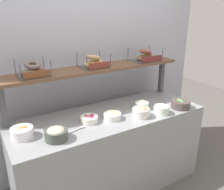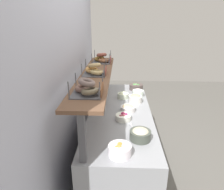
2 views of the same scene
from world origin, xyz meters
name	(u,v)px [view 2 (image 2 of 2)]	position (x,y,z in m)	size (l,w,h in m)	color
ground_plane	(119,169)	(0.00, 0.00, 0.00)	(8.00, 8.00, 0.00)	#595651
back_wall	(71,81)	(0.00, 0.55, 1.20)	(3.14, 0.06, 2.40)	#AAADBE
deli_counter	(120,142)	(0.00, 0.00, 0.42)	(1.94, 0.70, 0.85)	gray
shelf_riser_left	(82,138)	(-0.91, 0.27, 1.05)	(0.05, 0.05, 0.40)	#4C4C51
shelf_riser_right	(103,73)	(0.91, 0.27, 1.05)	(0.05, 0.05, 0.40)	#4C4C51
upper_shelf	(96,75)	(0.00, 0.27, 1.26)	(1.90, 0.32, 0.03)	brown
bowl_lox_spread	(135,98)	(0.24, -0.19, 0.90)	(0.17, 0.17, 0.11)	silver
bowl_beet_salad	(123,117)	(-0.23, -0.03, 0.88)	(0.16, 0.16, 0.07)	white
bowl_veggie_mix	(136,87)	(0.74, -0.23, 0.89)	(0.20, 0.20, 0.09)	#504340
bowl_egg_salad	(128,108)	(-0.02, -0.09, 0.89)	(0.17, 0.17, 0.07)	silver
bowl_tuna_salad	(140,134)	(-0.60, -0.18, 0.90)	(0.19, 0.19, 0.11)	#444A41
bowl_cream_cheese	(138,93)	(0.46, -0.24, 0.90)	(0.15, 0.15, 0.10)	white
bowl_fruit_salad	(119,150)	(-0.82, 0.00, 0.90)	(0.18, 0.18, 0.10)	white
bowl_potato_salad	(123,95)	(0.38, -0.04, 0.89)	(0.14, 0.14, 0.09)	silver
serving_spoon_near_plate	(132,126)	(-0.37, -0.12, 0.86)	(0.18, 0.06, 0.01)	#B7B7BC
bagel_basket_poppy	(87,88)	(-0.62, 0.27, 1.33)	(0.28, 0.26, 0.14)	#4C4C51
bagel_basket_sesame	(95,70)	(-0.02, 0.28, 1.33)	(0.29, 0.27, 0.14)	#4C4C51
bagel_basket_cinnamon_raisin	(102,59)	(0.63, 0.26, 1.33)	(0.32, 0.26, 0.14)	#4C4C51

